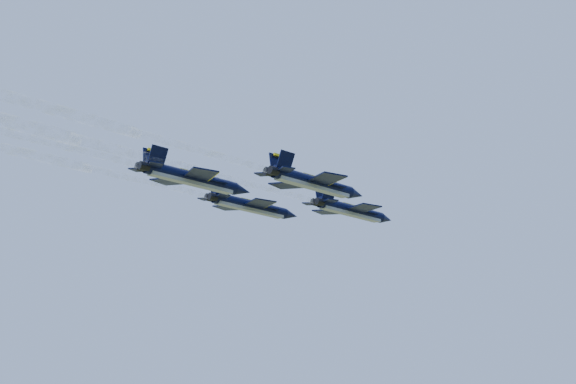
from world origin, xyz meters
The scene contains 4 objects.
jet_lead centered at (4.74, 13.09, 96.13)m, with size 12.79×17.40×3.79m.
jet_left centered at (-7.78, 2.99, 96.13)m, with size 12.79×17.40×3.79m.
jet_right centered at (6.54, -4.15, 96.13)m, with size 12.79×17.40×3.79m.
jet_slot centered at (-6.58, -13.54, 96.13)m, with size 12.79×17.40×3.79m.
Camera 1 is at (42.81, -78.90, 72.52)m, focal length 40.00 mm.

